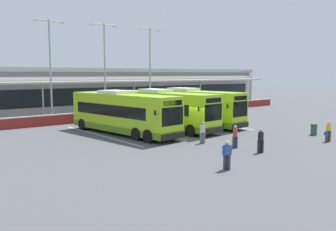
{
  "coord_description": "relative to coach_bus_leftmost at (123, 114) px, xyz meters",
  "views": [
    {
      "loc": [
        -21.06,
        -21.34,
        5.24
      ],
      "look_at": [
        -1.2,
        3.0,
        1.6
      ],
      "focal_mm": 38.67,
      "sensor_mm": 36.0,
      "label": 1
    }
  ],
  "objects": [
    {
      "name": "ground_plane",
      "position": [
        4.39,
        -5.31,
        -1.79
      ],
      "size": [
        200.0,
        200.0,
        0.0
      ],
      "primitive_type": "plane",
      "color": "#4C4C51"
    },
    {
      "name": "pedestrian_with_handbag",
      "position": [
        10.43,
        -13.07,
        -0.93
      ],
      "size": [
        0.63,
        0.35,
        1.62
      ],
      "color": "#4C4238",
      "rests_on": "ground"
    },
    {
      "name": "terminal_building",
      "position": [
        4.39,
        21.59,
        1.23
      ],
      "size": [
        70.0,
        13.0,
        6.0
      ],
      "color": "beige",
      "rests_on": "ground"
    },
    {
      "name": "bay_stripe_west",
      "position": [
        2.29,
        0.69,
        -1.78
      ],
      "size": [
        0.14,
        13.0,
        0.01
      ],
      "primitive_type": "cube",
      "color": "silver",
      "rests_on": "ground"
    },
    {
      "name": "bay_stripe_centre",
      "position": [
        10.69,
        0.69,
        -1.78
      ],
      "size": [
        0.14,
        13.0,
        0.01
      ],
      "primitive_type": "cube",
      "color": "silver",
      "rests_on": "ground"
    },
    {
      "name": "pedestrian_in_dark_coat",
      "position": [
        3.04,
        -12.23,
        -0.91
      ],
      "size": [
        0.53,
        0.3,
        1.62
      ],
      "color": "black",
      "rests_on": "ground"
    },
    {
      "name": "red_barrier_wall",
      "position": [
        4.39,
        9.19,
        -1.23
      ],
      "size": [
        60.0,
        0.4,
        1.1
      ],
      "color": "maroon",
      "rests_on": "ground"
    },
    {
      "name": "coach_bus_left_centre",
      "position": [
        4.4,
        -0.01,
        0.0
      ],
      "size": [
        3.98,
        12.35,
        3.78
      ],
      "color": "#9ED11E",
      "rests_on": "ground"
    },
    {
      "name": "lamp_post_centre",
      "position": [
        4.39,
        10.77,
        4.5
      ],
      "size": [
        3.24,
        0.28,
        11.0
      ],
      "color": "#9E9EA3",
      "rests_on": "ground"
    },
    {
      "name": "litter_bin",
      "position": [
        12.39,
        -10.83,
        -1.32
      ],
      "size": [
        0.54,
        0.54,
        0.93
      ],
      "color": "#2D5133",
      "rests_on": "ground"
    },
    {
      "name": "pedestrian_near_bin",
      "position": [
        2.36,
        -7.44,
        -0.91
      ],
      "size": [
        0.54,
        0.29,
        1.62
      ],
      "color": "slate",
      "rests_on": "ground"
    },
    {
      "name": "coach_bus_centre",
      "position": [
        8.36,
        0.45,
        0.0
      ],
      "size": [
        3.98,
        12.35,
        3.78
      ],
      "color": "#9ED11E",
      "rests_on": "ground"
    },
    {
      "name": "bay_stripe_far_west",
      "position": [
        -1.91,
        0.69,
        -1.78
      ],
      "size": [
        0.14,
        13.0,
        0.01
      ],
      "primitive_type": "cube",
      "color": "silver",
      "rests_on": "ground"
    },
    {
      "name": "pedestrian_approaching_bus",
      "position": [
        2.94,
        -10.12,
        -0.91
      ],
      "size": [
        0.53,
        0.33,
        1.62
      ],
      "color": "#33333D",
      "rests_on": "ground"
    },
    {
      "name": "lamp_post_east",
      "position": [
        11.11,
        11.05,
        4.5
      ],
      "size": [
        3.24,
        0.28,
        11.0
      ],
      "color": "#9E9EA3",
      "rests_on": "ground"
    },
    {
      "name": "bay_stripe_mid_west",
      "position": [
        6.49,
        0.69,
        -1.78
      ],
      "size": [
        0.14,
        13.0,
        0.01
      ],
      "primitive_type": "cube",
      "color": "silver",
      "rests_on": "ground"
    },
    {
      "name": "pedestrian_child",
      "position": [
        -1.94,
        -13.69,
        -0.91
      ],
      "size": [
        0.53,
        0.39,
        1.62
      ],
      "color": "#33333D",
      "rests_on": "ground"
    },
    {
      "name": "coach_bus_leftmost",
      "position": [
        0.0,
        0.0,
        0.0
      ],
      "size": [
        3.98,
        12.35,
        3.78
      ],
      "color": "#9ED11E",
      "rests_on": "ground"
    },
    {
      "name": "lamp_post_west",
      "position": [
        -1.64,
        11.89,
        4.5
      ],
      "size": [
        3.24,
        0.28,
        11.0
      ],
      "color": "#9E9EA3",
      "rests_on": "ground"
    }
  ]
}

